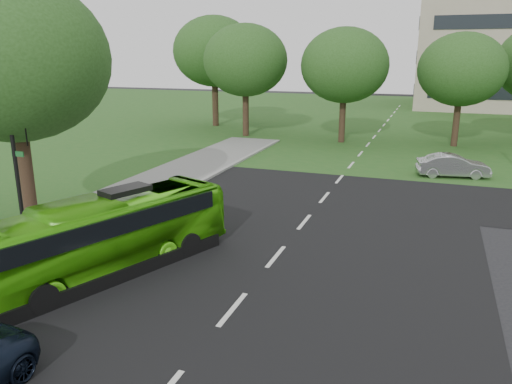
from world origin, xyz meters
TOP-DOWN VIEW (x-y plane):
  - ground at (0.00, 0.00)m, footprint 160.00×160.00m
  - street_surfaces at (-0.38, 22.75)m, footprint 120.00×120.00m
  - tree_park_a at (-10.67, 26.90)m, footprint 7.09×7.09m
  - tree_park_b at (-2.21, 26.46)m, footprint 6.85×6.85m
  - tree_park_c at (6.36, 27.62)m, footprint 6.42×6.42m
  - tree_park_f at (-15.79, 31.85)m, footprint 7.87×7.87m
  - tree_side_near at (-10.61, 1.78)m, footprint 7.44×7.44m
  - bus at (-4.85, -1.02)m, footprint 5.21×9.14m
  - sedan at (6.05, 16.87)m, footprint 4.21×2.13m
  - traffic_light at (-9.25, 0.15)m, footprint 0.86×0.24m

SIDE VIEW (x-z plane):
  - ground at x=0.00m, z-range 0.00..0.00m
  - street_surfaces at x=-0.38m, z-range -0.05..0.10m
  - sedan at x=6.05m, z-range 0.00..1.32m
  - bus at x=-4.85m, z-range 0.00..2.50m
  - traffic_light at x=-9.25m, z-range 0.47..5.82m
  - tree_park_c at x=6.36m, z-range 1.52..10.05m
  - tree_park_b at x=-2.21m, z-range 1.56..10.54m
  - tree_park_a at x=-10.67m, z-range 1.68..11.11m
  - tree_side_near at x=-10.61m, z-range 1.76..11.65m
  - tree_park_f at x=-15.79m, z-range 1.89..12.40m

